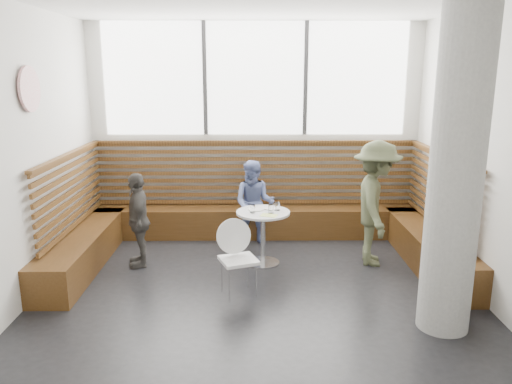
{
  "coord_description": "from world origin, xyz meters",
  "views": [
    {
      "loc": [
        -0.05,
        -5.12,
        2.49
      ],
      "look_at": [
        0.0,
        1.0,
        1.0
      ],
      "focal_mm": 35.0,
      "sensor_mm": 36.0,
      "label": 1
    }
  ],
  "objects_px": {
    "child_back": "(254,203)",
    "child_left": "(138,220)",
    "concrete_column": "(457,170)",
    "adult_man": "(376,203)",
    "cafe_table": "(263,226)",
    "cafe_chair": "(239,251)"
  },
  "relations": [
    {
      "from": "child_back",
      "to": "child_left",
      "type": "bearing_deg",
      "value": -141.44
    },
    {
      "from": "concrete_column",
      "to": "adult_man",
      "type": "xyz_separation_m",
      "value": [
        -0.29,
        1.71,
        -0.78
      ]
    },
    {
      "from": "child_left",
      "to": "concrete_column",
      "type": "bearing_deg",
      "value": 51.06
    },
    {
      "from": "cafe_table",
      "to": "child_left",
      "type": "bearing_deg",
      "value": -179.14
    },
    {
      "from": "concrete_column",
      "to": "child_left",
      "type": "relative_size",
      "value": 2.59
    },
    {
      "from": "concrete_column",
      "to": "cafe_table",
      "type": "xyz_separation_m",
      "value": [
        -1.76,
        1.69,
        -1.09
      ]
    },
    {
      "from": "cafe_chair",
      "to": "adult_man",
      "type": "distance_m",
      "value": 2.0
    },
    {
      "from": "cafe_chair",
      "to": "child_left",
      "type": "height_order",
      "value": "child_left"
    },
    {
      "from": "child_left",
      "to": "cafe_table",
      "type": "bearing_deg",
      "value": 78.18
    },
    {
      "from": "concrete_column",
      "to": "child_left",
      "type": "distance_m",
      "value": 3.89
    },
    {
      "from": "cafe_table",
      "to": "child_back",
      "type": "height_order",
      "value": "child_back"
    },
    {
      "from": "adult_man",
      "to": "concrete_column",
      "type": "bearing_deg",
      "value": -161.09
    },
    {
      "from": "child_left",
      "to": "adult_man",
      "type": "bearing_deg",
      "value": 78.12
    },
    {
      "from": "cafe_table",
      "to": "cafe_chair",
      "type": "height_order",
      "value": "cafe_chair"
    },
    {
      "from": "concrete_column",
      "to": "cafe_chair",
      "type": "height_order",
      "value": "concrete_column"
    },
    {
      "from": "cafe_table",
      "to": "adult_man",
      "type": "height_order",
      "value": "adult_man"
    },
    {
      "from": "cafe_chair",
      "to": "child_back",
      "type": "distance_m",
      "value": 1.65
    },
    {
      "from": "child_left",
      "to": "child_back",
      "type": "bearing_deg",
      "value": 104.84
    },
    {
      "from": "concrete_column",
      "to": "cafe_table",
      "type": "height_order",
      "value": "concrete_column"
    },
    {
      "from": "cafe_table",
      "to": "child_back",
      "type": "bearing_deg",
      "value": 98.35
    },
    {
      "from": "cafe_table",
      "to": "adult_man",
      "type": "bearing_deg",
      "value": 0.74
    },
    {
      "from": "concrete_column",
      "to": "cafe_chair",
      "type": "xyz_separation_m",
      "value": [
        -2.05,
        0.81,
        -1.1
      ]
    }
  ]
}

